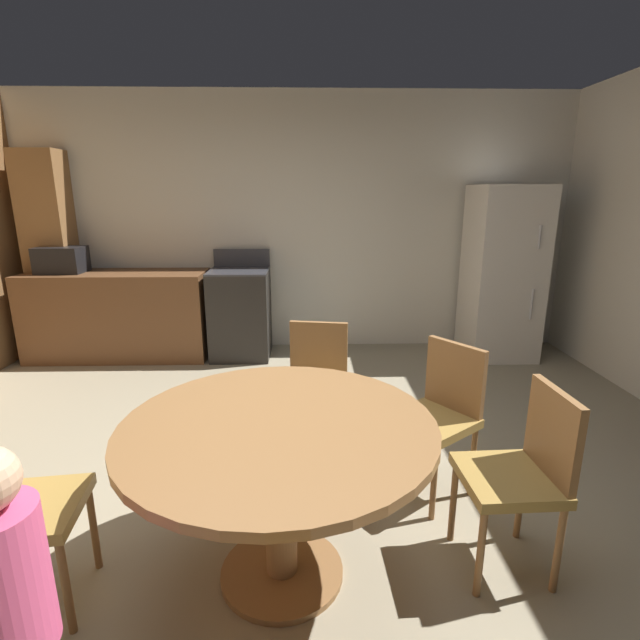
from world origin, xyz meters
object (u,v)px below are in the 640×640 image
Objects in this scene: chair_north at (316,382)px; microwave at (61,260)px; dining_table at (279,455)px; chair_west at (8,501)px; refrigerator at (502,273)px; chair_northeast at (440,409)px; chair_east at (523,468)px; person_child at (12,621)px; oven_range at (241,313)px.

microwave is at bearing -118.52° from chair_north.
chair_west reaches higher than dining_table.
chair_northeast is at bearing -118.29° from refrigerator.
chair_northeast is at bearing -72.95° from chair_east.
chair_north is (2.53, -1.98, -0.53)m from microwave.
person_child is (-1.53, -1.39, 0.08)m from chair_northeast.
oven_range is 1.26× the size of chair_north.
refrigerator reaches higher than chair_northeast.
refrigerator is 2.02× the size of chair_east.
refrigerator is at bearing 144.01° from chair_north.
oven_range is 2.50× the size of microwave.
chair_north and chair_northeast have the same top height.
chair_north and chair_east have the same top height.
chair_west is 0.75m from person_child.
chair_north is (0.76, -1.98, 0.03)m from oven_range.
microwave is at bearing -72.96° from chair_northeast.
person_child is at bearing -15.44° from chair_north.
chair_east is at bearing 50.81° from chair_north.
chair_east is at bearing -61.13° from oven_range.
chair_north is at bearing -37.97° from microwave.
refrigerator is 1.61× the size of person_child.
refrigerator reaches higher than chair_north.
chair_north is 1.00× the size of chair_east.
chair_north is 1.72m from chair_west.
microwave reaches higher than chair_north.
chair_north is 1.00× the size of chair_west.
chair_north is (-1.96, -1.93, -0.38)m from refrigerator.
refrigerator is at bearing 54.48° from dining_table.
microwave reaches higher than dining_table.
dining_table is 1.08m from chair_east.
oven_range is at bearing 40.07° from person_child.
refrigerator is 4.49m from chair_west.
oven_range is at bearing 178.87° from refrigerator.
chair_northeast is (-1.27, -2.35, -0.38)m from refrigerator.
chair_east reaches higher than dining_table.
oven_range is 3.21m from chair_west.
dining_table is 1.52× the size of chair_northeast.
person_child reaches higher than dining_table.
chair_east and chair_west have the same top height.
dining_table is at bearing -79.21° from oven_range.
person_child is at bearing -64.36° from chair_west.
microwave is 4.18m from person_child.
chair_west is at bearing -67.87° from microwave.
refrigerator is at bearing -111.92° from chair_east.
oven_range is 2.12m from chair_north.
dining_table is 1.21× the size of person_child.
refrigerator is at bearing 4.60° from person_child.
chair_east is (1.08, 0.04, -0.11)m from dining_table.
dining_table is at bearing 0.00° from chair_northeast.
chair_north reaches higher than dining_table.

